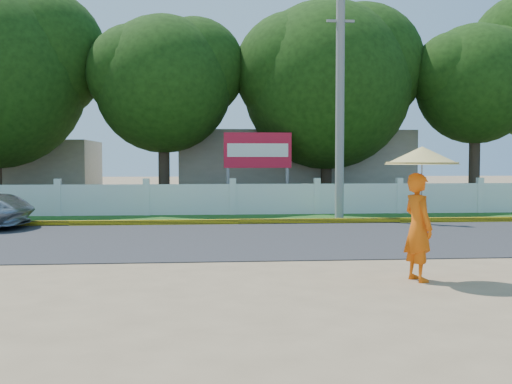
% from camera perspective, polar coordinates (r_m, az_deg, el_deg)
% --- Properties ---
extents(ground, '(120.00, 120.00, 0.00)m').
position_cam_1_polar(ground, '(11.47, 0.90, -7.03)').
color(ground, '#9E8460').
rests_on(ground, ground).
extents(road, '(60.00, 7.00, 0.02)m').
position_cam_1_polar(road, '(15.90, -0.81, -4.18)').
color(road, '#38383A').
rests_on(road, ground).
extents(grass_verge, '(60.00, 3.50, 0.03)m').
position_cam_1_polar(grass_verge, '(21.11, -1.88, -2.39)').
color(grass_verge, '#2D601E').
rests_on(grass_verge, ground).
extents(curb, '(40.00, 0.18, 0.16)m').
position_cam_1_polar(curb, '(19.41, -1.60, -2.67)').
color(curb, yellow).
rests_on(curb, ground).
extents(fence, '(40.00, 0.10, 1.10)m').
position_cam_1_polar(fence, '(22.51, -2.09, -0.69)').
color(fence, silver).
rests_on(fence, ground).
extents(building_near, '(10.00, 6.00, 3.20)m').
position_cam_1_polar(building_near, '(29.53, 3.03, 2.23)').
color(building_near, '#B7AD99').
rests_on(building_near, ground).
extents(building_far, '(8.00, 5.00, 2.80)m').
position_cam_1_polar(building_far, '(31.49, -21.38, 1.71)').
color(building_far, '#B7AD99').
rests_on(building_far, ground).
extents(utility_pole, '(0.28, 0.28, 7.20)m').
position_cam_1_polar(utility_pole, '(21.02, 7.47, 7.35)').
color(utility_pole, gray).
rests_on(utility_pole, ground).
extents(monk_with_parasol, '(1.20, 1.20, 2.19)m').
position_cam_1_polar(monk_with_parasol, '(10.73, 14.37, -0.13)').
color(monk_with_parasol, '#DC560B').
rests_on(monk_with_parasol, ground).
extents(billboard, '(2.50, 0.13, 2.95)m').
position_cam_1_polar(billboard, '(23.63, 0.15, 3.35)').
color(billboard, gray).
rests_on(billboard, ground).
extents(tree_row, '(39.50, 8.23, 9.47)m').
position_cam_1_polar(tree_row, '(26.13, 4.29, 9.86)').
color(tree_row, '#473828').
rests_on(tree_row, ground).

